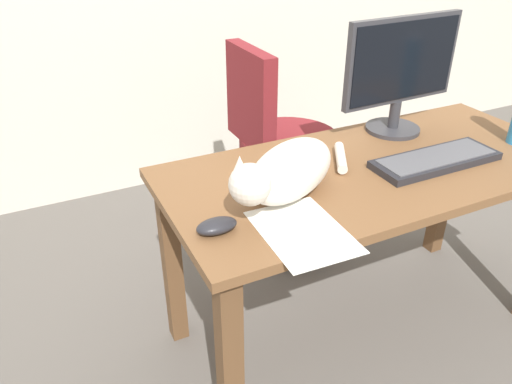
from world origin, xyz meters
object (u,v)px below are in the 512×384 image
object	(u,v)px
monitor	(401,71)
keyboard	(436,160)
office_chair	(278,165)
computer_mouse	(217,226)
cat	(287,171)

from	to	relation	value
monitor	keyboard	xyz separation A→B (m)	(-0.05, -0.28, -0.21)
office_chair	computer_mouse	bearing A→B (deg)	-128.02
keyboard	computer_mouse	xyz separation A→B (m)	(-0.79, -0.05, 0.00)
office_chair	cat	bearing A→B (deg)	-116.82
computer_mouse	monitor	bearing A→B (deg)	21.58
office_chair	cat	world-z (taller)	office_chair
keyboard	cat	size ratio (longest dim) A/B	0.81
keyboard	monitor	bearing A→B (deg)	79.00
monitor	cat	xyz separation A→B (m)	(-0.59, -0.25, -0.15)
office_chair	monitor	distance (m)	0.71
keyboard	computer_mouse	distance (m)	0.79
computer_mouse	keyboard	bearing A→B (deg)	3.88
office_chair	computer_mouse	size ratio (longest dim) A/B	8.72
keyboard	computer_mouse	bearing A→B (deg)	-176.12
office_chair	computer_mouse	world-z (taller)	office_chair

